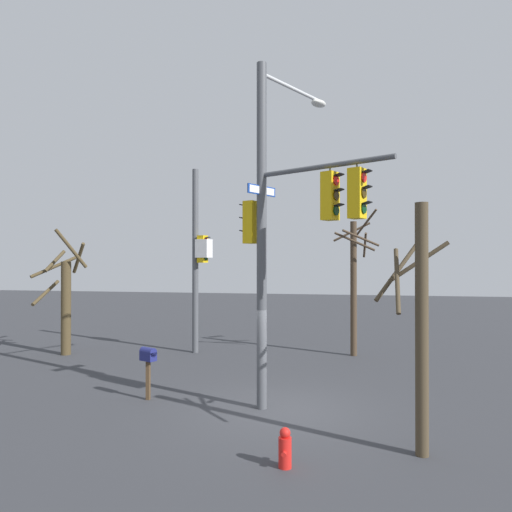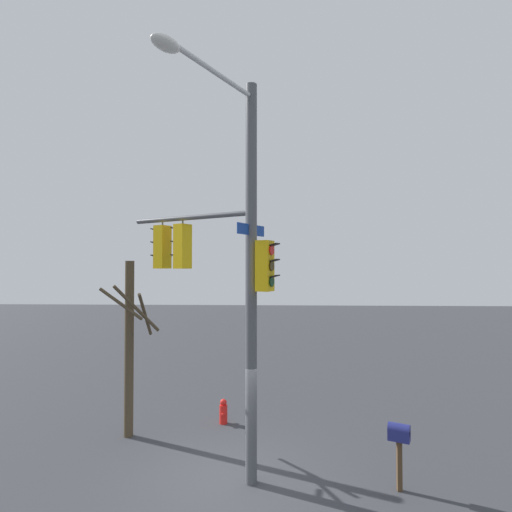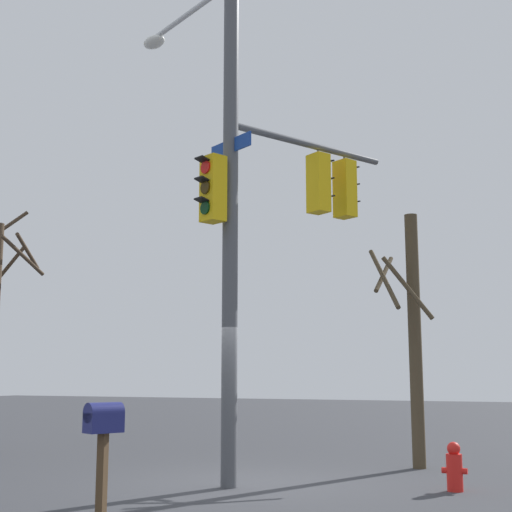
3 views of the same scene
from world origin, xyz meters
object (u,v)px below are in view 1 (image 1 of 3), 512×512
fire_hydrant (285,449)px  bare_tree_behind_pole (65,299)px  bare_tree_corner (354,280)px  mailbox (148,358)px  bare_tree_across_street (420,322)px

fire_hydrant → bare_tree_behind_pole: (-8.61, -9.92, 1.88)m
bare_tree_behind_pole → bare_tree_corner: bare_tree_corner is taller
mailbox → bare_tree_behind_pole: (-5.13, -5.76, 1.12)m
bare_tree_behind_pole → bare_tree_across_street: bare_tree_behind_pole is taller
fire_hydrant → bare_tree_across_street: bearing=112.9°
mailbox → bare_tree_behind_pole: bearing=-106.0°
fire_hydrant → bare_tree_corner: size_ratio=0.13×
fire_hydrant → mailbox: size_ratio=0.52×
bare_tree_across_street → bare_tree_corner: (-9.46, -1.08, 0.39)m
fire_hydrant → bare_tree_behind_pole: size_ratio=0.15×
fire_hydrant → mailbox: 5.48m
fire_hydrant → bare_tree_across_street: size_ratio=0.15×
bare_tree_corner → bare_tree_behind_pole: bearing=-80.5°
mailbox → bare_tree_corner: size_ratio=0.24×
bare_tree_across_street → bare_tree_corner: 9.53m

